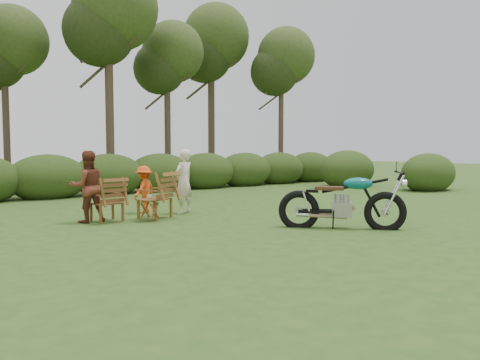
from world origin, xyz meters
TOP-DOWN VIEW (x-y plane):
  - ground at (0.00, 0.00)m, footprint 80.00×80.00m
  - tree_line at (0.50, 9.74)m, footprint 22.52×11.62m
  - motorcycle at (0.92, -0.40)m, footprint 2.26×2.33m
  - lawn_chair_right at (-1.36, 3.06)m, footprint 0.95×0.95m
  - lawn_chair_left at (-2.40, 3.27)m, footprint 0.71×0.71m
  - side_table at (-1.64, 2.77)m, footprint 0.56×0.51m
  - cup at (-1.65, 2.75)m, footprint 0.14×0.14m
  - adult_a at (-0.43, 3.34)m, footprint 0.66×0.55m
  - adult_b at (-2.76, 3.43)m, footprint 0.80×0.65m
  - child at (-1.16, 4.00)m, footprint 0.86×0.76m

SIDE VIEW (x-z plane):
  - ground at x=0.00m, z-range 0.00..0.00m
  - motorcycle at x=0.92m, z-range -0.67..0.67m
  - lawn_chair_right at x=-1.36m, z-range -0.52..0.52m
  - lawn_chair_left at x=-2.40m, z-range -0.48..0.48m
  - adult_a at x=-0.43m, z-range -0.78..0.78m
  - adult_b at x=-2.76m, z-range -0.77..0.77m
  - child at x=-1.16m, z-range -0.58..0.58m
  - side_table at x=-1.64m, z-range 0.00..0.49m
  - cup at x=-1.65m, z-range 0.49..0.58m
  - tree_line at x=0.50m, z-range -0.26..7.88m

